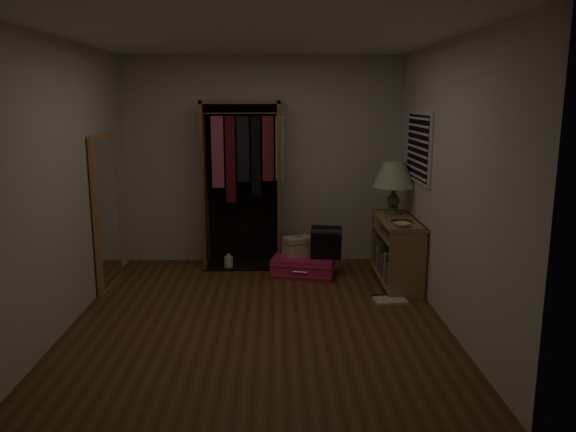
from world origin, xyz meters
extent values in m
plane|color=#533217|center=(0.00, 0.00, 0.00)|extent=(4.00, 4.00, 0.00)
cube|color=beige|center=(0.00, 2.00, 1.30)|extent=(3.50, 0.02, 2.60)
cube|color=beige|center=(0.00, -2.00, 1.30)|extent=(3.50, 0.02, 2.60)
cube|color=beige|center=(1.75, 0.00, 1.30)|extent=(0.02, 4.00, 2.60)
cube|color=beige|center=(-1.75, 0.00, 1.30)|extent=(0.02, 4.00, 2.60)
cube|color=white|center=(0.00, 0.00, 2.60)|extent=(3.50, 4.00, 0.01)
cube|color=white|center=(1.73, 1.00, 1.55)|extent=(0.03, 0.96, 0.76)
cube|color=black|center=(1.73, 1.00, 1.55)|extent=(0.03, 0.90, 0.70)
cube|color=white|center=(1.71, 1.00, 1.24)|extent=(0.01, 0.88, 0.02)
cube|color=white|center=(1.71, 1.00, 1.32)|extent=(0.01, 0.88, 0.02)
cube|color=white|center=(1.71, 1.00, 1.39)|extent=(0.01, 0.88, 0.02)
cube|color=white|center=(1.71, 1.00, 1.47)|extent=(0.01, 0.88, 0.02)
cube|color=white|center=(1.71, 1.00, 1.55)|extent=(0.01, 0.88, 0.02)
cube|color=white|center=(1.71, 1.00, 1.63)|extent=(0.01, 0.88, 0.02)
cube|color=white|center=(1.71, 1.00, 1.71)|extent=(0.01, 0.88, 0.02)
cube|color=white|center=(1.71, 1.00, 1.78)|extent=(0.01, 0.88, 0.02)
cube|color=white|center=(1.71, 1.00, 1.86)|extent=(0.01, 0.88, 0.02)
cube|color=#946F47|center=(1.54, 0.46, 0.38)|extent=(0.40, 0.03, 0.75)
cube|color=#946F47|center=(1.54, 1.54, 0.38)|extent=(0.40, 0.03, 0.75)
cube|color=#946F47|center=(1.54, 1.00, 0.06)|extent=(0.40, 1.04, 0.03)
cube|color=#946F47|center=(1.54, 1.00, 0.57)|extent=(0.40, 1.04, 0.03)
cube|color=#946F47|center=(1.54, 1.00, 0.73)|extent=(0.42, 1.12, 0.03)
cube|color=brown|center=(1.73, 1.00, 0.38)|extent=(0.02, 1.10, 0.75)
cube|color=#946F47|center=(1.53, 1.33, 0.65)|extent=(0.36, 0.38, 0.13)
cube|color=gray|center=(1.47, 0.53, 0.20)|extent=(0.20, 0.04, 0.24)
cube|color=#4C3833|center=(1.45, 0.57, 0.21)|extent=(0.17, 0.04, 0.27)
cube|color=#B7AD99|center=(1.48, 0.63, 0.19)|extent=(0.22, 0.04, 0.23)
cube|color=brown|center=(1.46, 0.67, 0.19)|extent=(0.18, 0.03, 0.23)
cube|color=#3F4C59|center=(1.45, 0.71, 0.19)|extent=(0.15, 0.04, 0.24)
cube|color=gray|center=(1.48, 0.76, 0.19)|extent=(0.21, 0.04, 0.23)
cube|color=#59594C|center=(1.46, 0.81, 0.23)|extent=(0.19, 0.03, 0.31)
cube|color=#B2724C|center=(1.48, 0.84, 0.20)|extent=(0.22, 0.03, 0.25)
cube|color=beige|center=(1.47, 0.88, 0.23)|extent=(0.20, 0.04, 0.31)
cube|color=#332D38|center=(1.46, 0.93, 0.21)|extent=(0.18, 0.04, 0.26)
cube|color=gray|center=(1.48, 0.98, 0.21)|extent=(0.22, 0.04, 0.27)
cube|color=#4C3833|center=(1.46, 1.02, 0.23)|extent=(0.17, 0.03, 0.32)
cube|color=#B7AD99|center=(1.46, 1.06, 0.19)|extent=(0.19, 0.03, 0.23)
cube|color=brown|center=(1.46, 1.11, 0.20)|extent=(0.17, 0.04, 0.25)
cube|color=#3F4C59|center=(1.47, 1.17, 0.23)|extent=(0.21, 0.05, 0.32)
cube|color=gray|center=(1.47, 1.22, 0.22)|extent=(0.20, 0.05, 0.30)
cube|color=#59594C|center=(1.46, 1.27, 0.22)|extent=(0.19, 0.03, 0.30)
cube|color=#B2724C|center=(1.48, 1.31, 0.23)|extent=(0.21, 0.03, 0.32)
cube|color=beige|center=(1.48, 1.36, 0.21)|extent=(0.21, 0.05, 0.27)
cube|color=#332D38|center=(1.47, 1.42, 0.21)|extent=(0.19, 0.05, 0.28)
cube|color=gray|center=(1.46, 1.47, 0.23)|extent=(0.18, 0.03, 0.32)
cube|color=brown|center=(-0.70, 1.74, 1.02)|extent=(0.04, 0.50, 2.05)
cube|color=brown|center=(0.20, 1.74, 1.02)|extent=(0.04, 0.50, 2.05)
cube|color=brown|center=(-0.25, 1.74, 2.03)|extent=(0.95, 0.50, 0.04)
cube|color=black|center=(-0.25, 1.98, 1.02)|extent=(0.95, 0.02, 2.05)
cube|color=black|center=(-0.25, 1.74, 0.01)|extent=(0.95, 0.50, 0.02)
cylinder|color=silver|center=(-0.25, 1.74, 1.90)|extent=(0.87, 0.02, 0.02)
cube|color=#BF4C72|center=(-0.53, 1.72, 1.44)|extent=(0.15, 0.13, 0.86)
cube|color=#590F19|center=(-0.38, 1.72, 1.35)|extent=(0.12, 0.11, 1.05)
cube|color=black|center=(-0.23, 1.72, 1.47)|extent=(0.15, 0.11, 0.79)
cube|color=black|center=(-0.07, 1.72, 1.39)|extent=(0.12, 0.15, 0.97)
cube|color=maroon|center=(0.08, 1.72, 1.48)|extent=(0.14, 0.15, 0.78)
cube|color=beige|center=(0.22, 1.72, 1.48)|extent=(0.10, 0.16, 0.78)
cube|color=tan|center=(-1.71, 1.00, 0.85)|extent=(0.05, 0.80, 1.70)
cube|color=white|center=(-1.68, 1.00, 0.85)|extent=(0.01, 0.68, 1.58)
cube|color=#E01B59|center=(0.50, 1.33, 0.11)|extent=(0.81, 0.64, 0.23)
cube|color=silver|center=(0.50, 1.33, 0.05)|extent=(0.83, 0.67, 0.01)
cube|color=silver|center=(0.50, 1.33, 0.17)|extent=(0.83, 0.67, 0.01)
cylinder|color=silver|center=(0.44, 1.07, 0.11)|extent=(0.17, 0.05, 0.02)
cube|color=beige|center=(0.43, 1.40, 0.34)|extent=(0.38, 0.33, 0.22)
cube|color=brown|center=(0.43, 1.40, 0.38)|extent=(0.39, 0.33, 0.01)
cylinder|color=silver|center=(0.43, 1.40, 0.46)|extent=(0.09, 0.05, 0.01)
cube|color=black|center=(0.76, 1.30, 0.36)|extent=(0.39, 0.28, 0.27)
cylinder|color=black|center=(0.76, 1.30, 0.50)|extent=(0.39, 0.28, 0.23)
cylinder|color=#3F5027|center=(1.54, 1.31, 0.77)|extent=(0.23, 0.23, 0.03)
cylinder|color=#3F5027|center=(1.54, 1.31, 0.81)|extent=(0.13, 0.13, 0.04)
sphere|color=#3F5027|center=(1.54, 1.31, 0.90)|extent=(0.16, 0.16, 0.15)
cylinder|color=#3F5027|center=(1.54, 1.31, 1.02)|extent=(0.06, 0.06, 0.09)
cone|color=beige|center=(1.54, 1.31, 1.21)|extent=(0.54, 0.54, 0.30)
cone|color=beige|center=(1.54, 1.31, 1.21)|extent=(0.48, 0.48, 0.28)
cylinder|color=#AE8943|center=(1.54, 0.82, 0.76)|extent=(0.31, 0.31, 0.01)
imported|color=#AFD1AE|center=(1.49, 0.61, 0.77)|extent=(0.22, 0.22, 0.04)
cylinder|color=white|center=(-0.42, 1.60, 0.08)|extent=(0.14, 0.14, 0.15)
cylinder|color=white|center=(-0.42, 1.60, 0.17)|extent=(0.06, 0.06, 0.04)
cube|color=beige|center=(1.35, 0.42, 0.01)|extent=(0.36, 0.30, 0.03)
cube|color=black|center=(1.34, 0.53, 0.01)|extent=(0.33, 0.08, 0.03)
camera|label=1|loc=(0.17, -5.11, 2.06)|focal=35.00mm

